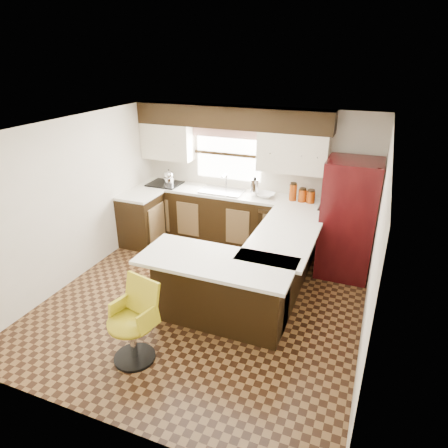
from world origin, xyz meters
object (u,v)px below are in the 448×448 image
at_px(peninsula_long, 280,263).
at_px(bar_chair, 131,324).
at_px(peninsula_return, 220,291).
at_px(refrigerator, 348,219).

height_order(peninsula_long, bar_chair, bar_chair).
relative_size(peninsula_return, refrigerator, 0.91).
relative_size(refrigerator, bar_chair, 1.88).
height_order(refrigerator, bar_chair, refrigerator).
relative_size(peninsula_long, refrigerator, 1.07).
relative_size(peninsula_long, peninsula_return, 1.18).
bearing_deg(peninsula_return, bar_chair, -122.71).
distance_m(peninsula_return, bar_chair, 1.20).
height_order(peninsula_return, bar_chair, bar_chair).
xyz_separation_m(peninsula_long, refrigerator, (0.79, 0.90, 0.46)).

